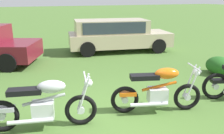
{
  "coord_description": "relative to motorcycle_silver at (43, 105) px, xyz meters",
  "views": [
    {
      "loc": [
        -1.67,
        -4.08,
        2.43
      ],
      "look_at": [
        0.6,
        1.16,
        0.75
      ],
      "focal_mm": 38.61,
      "sensor_mm": 36.0,
      "label": 1
    }
  ],
  "objects": [
    {
      "name": "shrub_low",
      "position": [
        5.69,
        1.2,
        -0.2
      ],
      "size": [
        0.79,
        0.83,
        0.57
      ],
      "color": "#235C1E",
      "rests_on": "ground"
    },
    {
      "name": "car_beige",
      "position": [
        3.99,
        5.6,
        0.35
      ],
      "size": [
        4.78,
        2.55,
        1.43
      ],
      "rotation": [
        0.0,
        0.0,
        -0.19
      ],
      "color": "#BCAD8C",
      "rests_on": "ground"
    },
    {
      "name": "motorcycle_silver",
      "position": [
        0.0,
        0.0,
        0.0
      ],
      "size": [
        2.03,
        0.78,
        1.02
      ],
      "rotation": [
        0.0,
        0.0,
        -0.23
      ],
      "color": "black",
      "rests_on": "ground"
    },
    {
      "name": "ground_plane",
      "position": [
        1.22,
        -0.2,
        -0.48
      ],
      "size": [
        120.0,
        120.0,
        0.0
      ],
      "primitive_type": "plane",
      "color": "#476B2D"
    },
    {
      "name": "motorcycle_orange",
      "position": [
        2.37,
        -0.26,
        0.01
      ],
      "size": [
        1.93,
        0.88,
        1.02
      ],
      "rotation": [
        0.0,
        0.0,
        -0.3
      ],
      "color": "black",
      "rests_on": "ground"
    }
  ]
}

